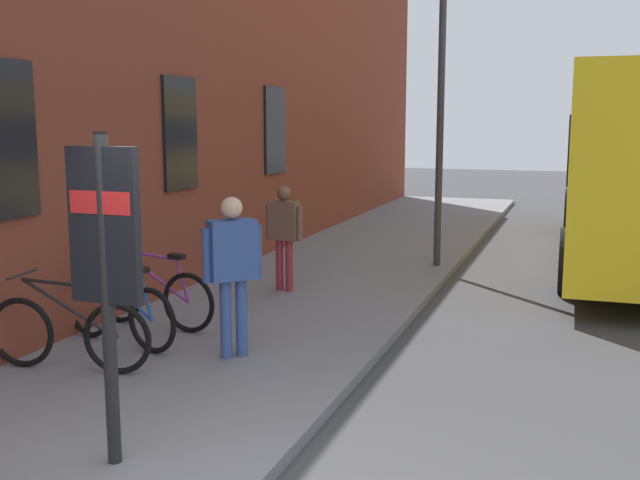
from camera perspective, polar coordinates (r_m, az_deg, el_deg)
The scene contains 10 objects.
ground at distance 10.49m, azimuth 13.23°, elevation -5.50°, with size 60.00×60.00×0.00m, color #38383A.
sidewalk_pavement at distance 12.93m, azimuth 2.01°, elevation -2.23°, with size 24.00×3.50×0.12m, color slate.
station_facade at distance 14.37m, azimuth -4.74°, elevation 13.51°, with size 22.00×0.65×7.43m.
bicycle_beside_lamp at distance 7.93m, azimuth -18.43°, elevation -6.66°, with size 0.48×1.76×0.97m.
bicycle_by_door at distance 8.65m, azimuth -14.93°, elevation -5.20°, with size 0.63×1.72×0.97m.
bicycle_nearest_sign at distance 9.28m, azimuth -12.51°, elevation -4.13°, with size 0.48×1.76×0.97m.
transit_info_sign at distance 5.48m, azimuth -15.92°, elevation -0.51°, with size 0.10×0.55×2.40m.
pedestrian_near_bus at distance 7.86m, azimuth -6.63°, elevation -1.54°, with size 0.52×0.52×1.70m.
pedestrian_by_facade at distance 10.93m, azimuth -2.73°, elevation 0.96°, with size 0.26×0.58×1.53m.
street_lamp at distance 12.89m, azimuth 9.14°, elevation 11.19°, with size 0.28×0.28×5.00m.
Camera 1 is at (-4.11, -2.00, 2.60)m, focal length 42.33 mm.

